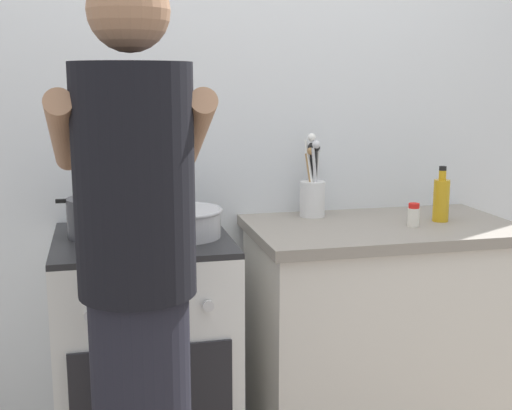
# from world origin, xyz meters

# --- Properties ---
(back_wall) EXTENTS (3.20, 0.10, 2.50)m
(back_wall) POSITION_xyz_m (0.20, 0.50, 1.25)
(back_wall) COLOR silver
(back_wall) RESTS_ON ground
(countertop) EXTENTS (1.00, 0.60, 0.90)m
(countertop) POSITION_xyz_m (0.55, 0.15, 0.45)
(countertop) COLOR silver
(countertop) RESTS_ON ground
(stove_range) EXTENTS (0.60, 0.62, 0.90)m
(stove_range) POSITION_xyz_m (-0.35, 0.15, 0.45)
(stove_range) COLOR white
(stove_range) RESTS_ON ground
(pot) EXTENTS (0.29, 0.22, 0.14)m
(pot) POSITION_xyz_m (-0.49, 0.19, 0.97)
(pot) COLOR #38383D
(pot) RESTS_ON stove_range
(mixing_bowl) EXTENTS (0.28, 0.28, 0.10)m
(mixing_bowl) POSITION_xyz_m (-0.21, 0.12, 0.95)
(mixing_bowl) COLOR #B7B7BC
(mixing_bowl) RESTS_ON stove_range
(utensil_crock) EXTENTS (0.10, 0.10, 0.33)m
(utensil_crock) POSITION_xyz_m (0.33, 0.35, 1.00)
(utensil_crock) COLOR silver
(utensil_crock) RESTS_ON countertop
(spice_bottle) EXTENTS (0.04, 0.04, 0.09)m
(spice_bottle) POSITION_xyz_m (0.64, 0.09, 0.94)
(spice_bottle) COLOR silver
(spice_bottle) RESTS_ON countertop
(oil_bottle) EXTENTS (0.06, 0.06, 0.21)m
(oil_bottle) POSITION_xyz_m (0.78, 0.15, 0.99)
(oil_bottle) COLOR gold
(oil_bottle) RESTS_ON countertop
(person) EXTENTS (0.41, 0.50, 1.70)m
(person) POSITION_xyz_m (-0.40, -0.46, 0.86)
(person) COLOR black
(person) RESTS_ON ground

